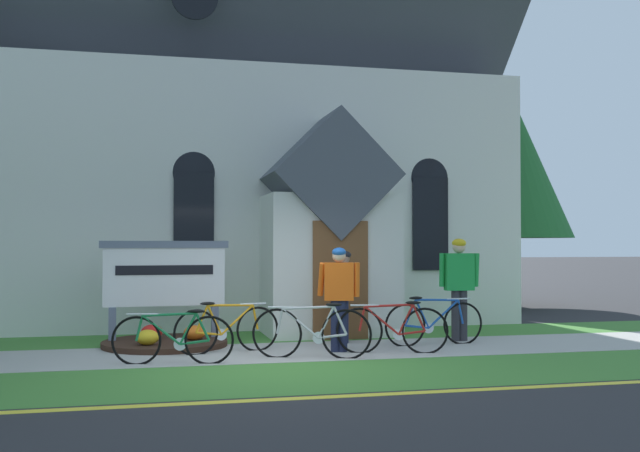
% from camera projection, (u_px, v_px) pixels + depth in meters
% --- Properties ---
extents(ground, '(140.00, 140.00, 0.00)m').
position_uv_depth(ground, '(242.00, 333.00, 14.25)').
color(ground, '#2B2B2D').
extents(sidewalk_slab, '(32.00, 2.12, 0.01)m').
position_uv_depth(sidewalk_slab, '(206.00, 355.00, 11.44)').
color(sidewalk_slab, '#A8A59E').
rests_on(sidewalk_slab, ground).
extents(grass_verge, '(32.00, 2.27, 0.01)m').
position_uv_depth(grass_verge, '(220.00, 380.00, 9.30)').
color(grass_verge, '#427F33').
rests_on(grass_verge, ground).
extents(church_lawn, '(24.00, 1.82, 0.01)m').
position_uv_depth(church_lawn, '(197.00, 339.00, 13.36)').
color(church_lawn, '#427F33').
rests_on(church_lawn, ground).
extents(curb_paint_stripe, '(28.00, 0.16, 0.01)m').
position_uv_depth(curb_paint_stripe, '(232.00, 401.00, 8.05)').
color(curb_paint_stripe, yellow).
rests_on(curb_paint_stripe, ground).
extents(church_building, '(14.18, 12.15, 13.92)m').
position_uv_depth(church_building, '(168.00, 115.00, 19.02)').
color(church_building, silver).
rests_on(church_building, ground).
extents(church_sign, '(2.14, 0.25, 1.74)m').
position_uv_depth(church_sign, '(165.00, 276.00, 12.66)').
color(church_sign, slate).
rests_on(church_sign, ground).
extents(flower_bed, '(2.05, 2.05, 0.34)m').
position_uv_depth(flower_bed, '(165.00, 342.00, 12.33)').
color(flower_bed, '#382319').
rests_on(flower_bed, ground).
extents(bicycle_blue, '(1.69, 0.34, 0.79)m').
position_uv_depth(bicycle_blue, '(173.00, 339.00, 10.55)').
color(bicycle_blue, black).
rests_on(bicycle_blue, ground).
extents(bicycle_yellow, '(1.68, 0.47, 0.82)m').
position_uv_depth(bicycle_yellow, '(227.00, 329.00, 11.65)').
color(bicycle_yellow, black).
rests_on(bicycle_yellow, ground).
extents(bicycle_red, '(1.69, 0.49, 0.83)m').
position_uv_depth(bicycle_red, '(393.00, 329.00, 11.60)').
color(bicycle_red, black).
rests_on(bicycle_red, ground).
extents(bicycle_white, '(1.70, 0.62, 0.84)m').
position_uv_depth(bicycle_white, '(312.00, 332.00, 11.10)').
color(bicycle_white, black).
rests_on(bicycle_white, ground).
extents(bicycle_orange, '(1.77, 0.15, 0.84)m').
position_uv_depth(bicycle_orange, '(434.00, 323.00, 12.52)').
color(bicycle_orange, black).
rests_on(bicycle_orange, ground).
extents(cyclist_in_blue_jersey, '(0.61, 0.39, 1.64)m').
position_uv_depth(cyclist_in_blue_jersey, '(339.00, 291.00, 11.73)').
color(cyclist_in_blue_jersey, '#191E38').
rests_on(cyclist_in_blue_jersey, ground).
extents(cyclist_in_red_jersey, '(0.68, 0.30, 1.78)m').
position_uv_depth(cyclist_in_red_jersey, '(459.00, 280.00, 13.05)').
color(cyclist_in_red_jersey, '#2D2D33').
rests_on(cyclist_in_red_jersey, ground).
extents(cyclist_in_orange_jersey, '(0.29, 0.67, 1.57)m').
position_uv_depth(cyclist_in_orange_jersey, '(344.00, 290.00, 12.80)').
color(cyclist_in_orange_jersey, '#191E38').
rests_on(cyclist_in_orange_jersey, ground).
extents(roadside_conifer, '(3.53, 3.53, 6.09)m').
position_uv_depth(roadside_conifer, '(506.00, 161.00, 20.50)').
color(roadside_conifer, '#3D2D1E').
rests_on(roadside_conifer, ground).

